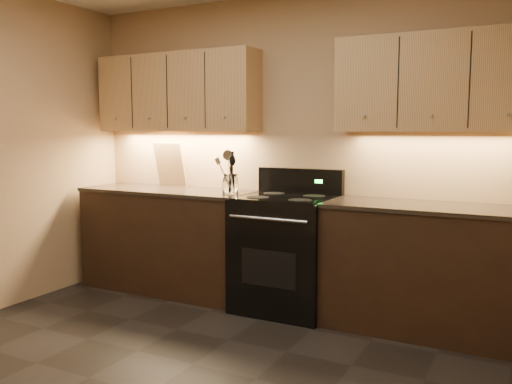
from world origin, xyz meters
TOP-DOWN VIEW (x-y plane):
  - wall_back at (0.00, 2.00)m, footprint 4.00×0.04m
  - counter_left at (-1.10, 1.70)m, footprint 1.62×0.62m
  - counter_right at (1.18, 1.70)m, footprint 1.46×0.62m
  - stove at (0.08, 1.68)m, footprint 0.76×0.68m
  - upper_cab_left at (-1.10, 1.85)m, footprint 1.60×0.30m
  - upper_cab_right at (1.18, 1.85)m, footprint 1.44×0.30m
  - outlet_plate at (-1.30, 1.99)m, footprint 0.08×0.01m
  - utensil_crock at (-0.42, 1.64)m, footprint 0.14×0.14m
  - cutting_board at (-1.26, 1.94)m, footprint 0.34×0.14m
  - black_spoon at (-0.42, 1.67)m, footprint 0.08×0.08m
  - black_turner at (-0.42, 1.63)m, footprint 0.11×0.16m
  - steel_spatula at (-0.40, 1.64)m, footprint 0.23×0.13m
  - steel_skimmer at (-0.38, 1.62)m, footprint 0.18×0.16m

SIDE VIEW (x-z plane):
  - counter_left at x=-1.10m, z-range 0.00..0.93m
  - counter_right at x=1.18m, z-range 0.00..0.93m
  - stove at x=0.08m, z-range -0.09..1.05m
  - utensil_crock at x=-0.42m, z-range 0.92..1.09m
  - black_spoon at x=-0.42m, z-range 0.94..1.25m
  - steel_spatula at x=-0.40m, z-range 0.94..1.28m
  - steel_skimmer at x=-0.38m, z-range 0.93..1.30m
  - outlet_plate at x=-1.30m, z-range 1.06..1.18m
  - black_turner at x=-0.42m, z-range 0.94..1.30m
  - cutting_board at x=-1.26m, z-range 0.93..1.34m
  - wall_back at x=0.00m, z-range 0.00..2.60m
  - upper_cab_left at x=-1.10m, z-range 1.45..2.15m
  - upper_cab_right at x=1.18m, z-range 1.45..2.15m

